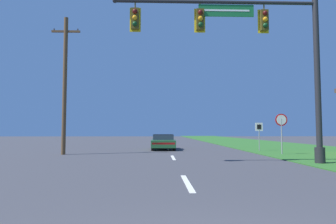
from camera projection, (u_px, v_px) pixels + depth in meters
grass_verge_right at (262, 144)px, 32.71m from camera, size 10.00×110.00×0.04m
road_center_line at (168, 149)px, 24.38m from camera, size 0.16×34.80×0.01m
signal_mast at (262, 50)px, 13.55m from camera, size 9.52×0.47×8.18m
car_ahead at (163, 142)px, 23.81m from camera, size 1.86×4.30×1.19m
stop_sign at (281, 125)px, 18.60m from camera, size 0.76×0.07×2.50m
route_sign_post at (259, 130)px, 21.83m from camera, size 0.55×0.06×2.03m
utility_pole_near at (65, 83)px, 18.91m from camera, size 1.80×0.26×8.73m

